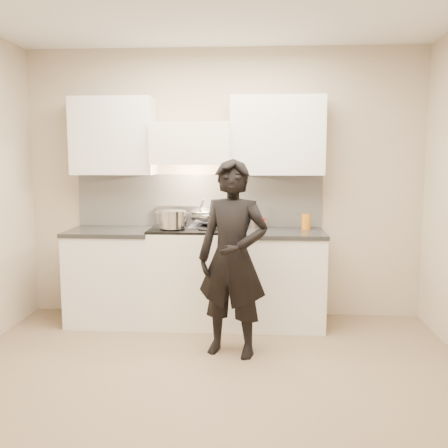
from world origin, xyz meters
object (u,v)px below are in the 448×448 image
object	(u,v)px
wok	(207,216)
stove	(191,275)
person	(233,259)
counter_right	(276,278)
utensil_crock	(251,219)

from	to	relation	value
wok	stove	bearing A→B (deg)	-148.96
wok	person	distance (m)	0.95
stove	wok	bearing A→B (deg)	31.04
stove	wok	size ratio (longest dim) A/B	2.27
counter_right	person	bearing A→B (deg)	-116.15
wok	utensil_crock	world-z (taller)	wok
counter_right	utensil_crock	distance (m)	0.63
stove	counter_right	bearing A→B (deg)	0.00
stove	person	size ratio (longest dim) A/B	0.60
utensil_crock	person	bearing A→B (deg)	-98.01
stove	wok	world-z (taller)	wok
utensil_crock	wok	bearing A→B (deg)	-165.38
wok	person	xyz separation A→B (m)	(0.29, -0.87, -0.25)
counter_right	utensil_crock	size ratio (longest dim) A/B	3.35
stove	utensil_crock	distance (m)	0.81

